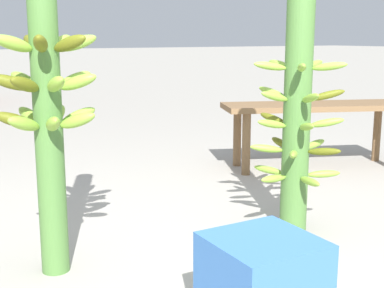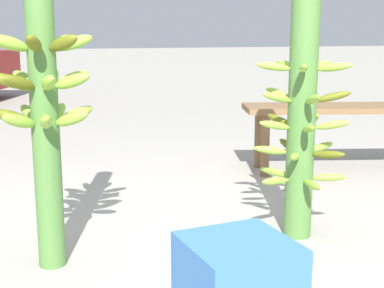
{
  "view_description": "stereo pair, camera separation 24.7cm",
  "coord_description": "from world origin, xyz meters",
  "px_view_note": "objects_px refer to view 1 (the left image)",
  "views": [
    {
      "loc": [
        -1.17,
        -1.64,
        0.97
      ],
      "look_at": [
        0.04,
        0.46,
        0.48
      ],
      "focal_mm": 50.0,
      "sensor_mm": 36.0,
      "label": 1
    },
    {
      "loc": [
        -0.95,
        -1.75,
        0.97
      ],
      "look_at": [
        0.04,
        0.46,
        0.48
      ],
      "focal_mm": 50.0,
      "sensor_mm": 36.0,
      "label": 2
    }
  ],
  "objects_px": {
    "banana_stalk_center": "(297,101)",
    "produce_crate": "(262,286)",
    "banana_stalk_left": "(47,103)",
    "market_bench": "(316,114)"
  },
  "relations": [
    {
      "from": "produce_crate",
      "to": "market_bench",
      "type": "bearing_deg",
      "value": 43.39
    },
    {
      "from": "banana_stalk_left",
      "to": "produce_crate",
      "type": "xyz_separation_m",
      "value": [
        0.46,
        -0.82,
        -0.54
      ]
    },
    {
      "from": "banana_stalk_center",
      "to": "produce_crate",
      "type": "distance_m",
      "value": 1.1
    },
    {
      "from": "banana_stalk_left",
      "to": "market_bench",
      "type": "height_order",
      "value": "banana_stalk_left"
    },
    {
      "from": "banana_stalk_center",
      "to": "market_bench",
      "type": "relative_size",
      "value": 0.96
    },
    {
      "from": "banana_stalk_center",
      "to": "market_bench",
      "type": "distance_m",
      "value": 1.43
    },
    {
      "from": "banana_stalk_left",
      "to": "market_bench",
      "type": "xyz_separation_m",
      "value": [
        2.2,
        0.82,
        -0.3
      ]
    },
    {
      "from": "banana_stalk_center",
      "to": "produce_crate",
      "type": "relative_size",
      "value": 4.12
    },
    {
      "from": "banana_stalk_left",
      "to": "market_bench",
      "type": "bearing_deg",
      "value": 20.58
    },
    {
      "from": "banana_stalk_left",
      "to": "produce_crate",
      "type": "height_order",
      "value": "banana_stalk_left"
    }
  ]
}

